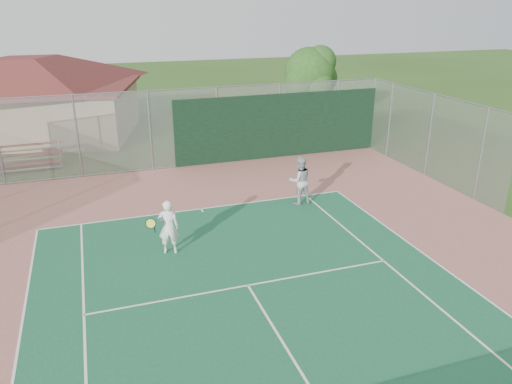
% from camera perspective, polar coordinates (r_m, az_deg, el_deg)
% --- Properties ---
extents(back_fence, '(20.08, 0.11, 3.53)m').
position_cam_1_polar(back_fence, '(22.77, -4.14, 7.32)').
color(back_fence, gray).
rests_on(back_fence, ground).
extents(side_fence_right, '(0.08, 9.00, 3.50)m').
position_cam_1_polar(side_fence_right, '(22.27, 19.21, 6.11)').
color(side_fence_right, gray).
rests_on(side_fence_right, ground).
extents(clubhouse, '(13.30, 10.51, 5.06)m').
position_cam_1_polar(clubhouse, '(30.18, -24.76, 10.60)').
color(clubhouse, tan).
rests_on(clubhouse, ground).
extents(bleachers, '(2.68, 1.67, 0.98)m').
position_cam_1_polar(bleachers, '(24.55, -24.37, 3.71)').
color(bleachers, '#AA3127').
rests_on(bleachers, ground).
extents(tree, '(3.41, 3.23, 4.76)m').
position_cam_1_polar(tree, '(29.19, 6.29, 13.18)').
color(tree, '#322012').
rests_on(tree, ground).
extents(player_white_front, '(1.05, 0.69, 1.67)m').
position_cam_1_polar(player_white_front, '(14.82, -9.99, -4.00)').
color(player_white_front, white).
rests_on(player_white_front, ground).
extents(player_grey_back, '(0.88, 0.69, 1.78)m').
position_cam_1_polar(player_grey_back, '(18.24, 5.02, 1.27)').
color(player_grey_back, '#A6A9AB').
rests_on(player_grey_back, ground).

